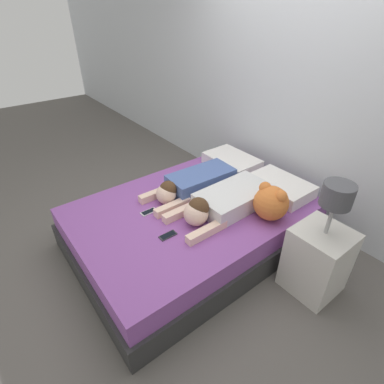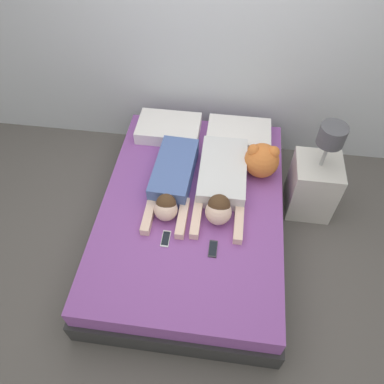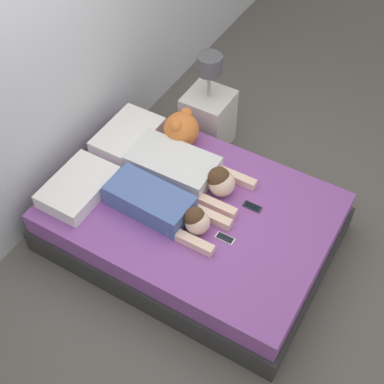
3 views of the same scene
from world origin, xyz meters
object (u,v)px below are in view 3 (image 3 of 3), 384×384
object	(u,v)px
cell_phone_right	(252,207)
nightstand	(208,116)
plush_toy	(181,129)
bed	(192,222)
person_right	(187,170)
person_left	(163,206)
pillow_head_left	(78,187)
cell_phone_left	(225,238)
pillow_head_right	(128,136)

from	to	relation	value
cell_phone_right	nightstand	distance (m)	1.19
cell_phone_right	plush_toy	xyz separation A→B (m)	(0.33, 0.83, 0.15)
bed	person_right	distance (m)	0.42
bed	person_left	xyz separation A→B (m)	(-0.19, 0.14, 0.31)
plush_toy	nightstand	bearing A→B (deg)	2.02
bed	plush_toy	distance (m)	0.78
pillow_head_left	person_left	world-z (taller)	person_left
cell_phone_left	pillow_head_left	bearing A→B (deg)	98.60
pillow_head_right	person_right	bearing A→B (deg)	-99.69
nightstand	pillow_head_left	bearing A→B (deg)	164.46
bed	person_left	world-z (taller)	person_left
person_right	cell_phone_left	size ratio (longest dim) A/B	6.95
pillow_head_right	cell_phone_right	distance (m)	1.24
person_right	plush_toy	bearing A→B (deg)	37.11
pillow_head_left	cell_phone_left	xyz separation A→B (m)	(0.18, -1.19, -0.06)
pillow_head_left	cell_phone_right	xyz separation A→B (m)	(0.55, -1.23, -0.06)
cell_phone_left	nightstand	size ratio (longest dim) A/B	0.15
plush_toy	pillow_head_right	bearing A→B (deg)	117.65
cell_phone_left	plush_toy	size ratio (longest dim) A/B	0.46
nightstand	cell_phone_right	bearing A→B (deg)	-134.25
pillow_head_left	pillow_head_right	bearing A→B (deg)	0.00
pillow_head_left	person_left	size ratio (longest dim) A/B	0.62
cell_phone_right	person_left	bearing A→B (deg)	125.86
pillow_head_right	plush_toy	bearing A→B (deg)	-62.35
bed	cell_phone_left	distance (m)	0.46
cell_phone_right	pillow_head_right	bearing A→B (deg)	84.39
bed	cell_phone_right	distance (m)	0.51
pillow_head_right	person_left	size ratio (longest dim) A/B	0.62
pillow_head_right	cell_phone_left	size ratio (longest dim) A/B	4.08
bed	pillow_head_left	xyz separation A→B (m)	(-0.33, 0.82, 0.28)
cell_phone_left	bed	bearing A→B (deg)	67.29
cell_phone_left	cell_phone_right	distance (m)	0.37
bed	pillow_head_left	size ratio (longest dim) A/B	3.66
person_left	cell_phone_right	xyz separation A→B (m)	(0.40, -0.55, -0.09)
nightstand	person_right	bearing A→B (deg)	-162.40
person_left	nightstand	bearing A→B (deg)	13.55
cell_phone_left	cell_phone_right	size ratio (longest dim) A/B	1.00
bed	pillow_head_right	size ratio (longest dim) A/B	3.66
person_right	plush_toy	distance (m)	0.41
pillow_head_right	nightstand	world-z (taller)	nightstand
bed	cell_phone_left	size ratio (longest dim) A/B	14.92
person_left	nightstand	xyz separation A→B (m)	(1.23, 0.30, -0.18)
pillow_head_right	cell_phone_right	xyz separation A→B (m)	(-0.12, -1.23, -0.06)
cell_phone_left	cell_phone_right	xyz separation A→B (m)	(0.37, -0.04, 0.00)
bed	plush_toy	bearing A→B (deg)	37.89
pillow_head_left	nightstand	bearing A→B (deg)	-15.54
nightstand	cell_phone_left	bearing A→B (deg)	-145.91
cell_phone_left	plush_toy	distance (m)	1.07
pillow_head_left	nightstand	xyz separation A→B (m)	(1.38, -0.38, -0.15)
cell_phone_left	plush_toy	world-z (taller)	plush_toy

